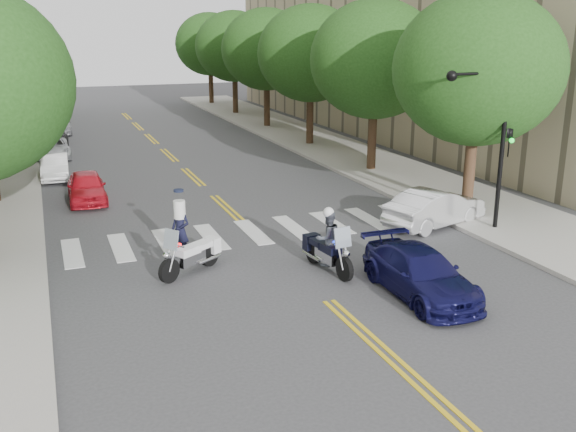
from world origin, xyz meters
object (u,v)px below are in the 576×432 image
motorcycle_parked (195,255)px  sedan_blue (420,273)px  motorcycle_police (327,242)px  officer_standing (181,230)px  convertible (435,208)px

motorcycle_parked → sedan_blue: (5.34, -3.94, 0.09)m
motorcycle_police → sedan_blue: bearing=113.8°
motorcycle_parked → officer_standing: size_ratio=1.19×
convertible → sedan_blue: size_ratio=0.96×
convertible → sedan_blue: (-4.00, -5.31, -0.06)m
motorcycle_parked → sedan_blue: motorcycle_parked is taller
convertible → motorcycle_police: bearing=98.7°
motorcycle_parked → officer_standing: 1.44m
convertible → sedan_blue: bearing=126.0°
officer_standing → convertible: (9.45, -0.02, -0.20)m
officer_standing → sedan_blue: size_ratio=0.41×
motorcycle_police → motorcycle_parked: 3.98m
officer_standing → motorcycle_parked: bearing=-36.4°
convertible → sedan_blue: convertible is taller
officer_standing → sedan_blue: bearing=4.6°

